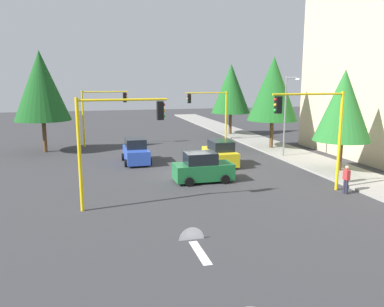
# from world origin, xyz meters

# --- Properties ---
(ground_plane) EXTENTS (120.00, 120.00, 0.00)m
(ground_plane) POSITION_xyz_m (0.00, 0.00, 0.00)
(ground_plane) COLOR #353538
(sidewalk_kerb) EXTENTS (80.00, 4.00, 0.15)m
(sidewalk_kerb) POSITION_xyz_m (-5.00, 10.50, 0.07)
(sidewalk_kerb) COLOR gray
(sidewalk_kerb) RESTS_ON ground
(lane_arrow_near) EXTENTS (2.40, 1.10, 1.10)m
(lane_arrow_near) POSITION_xyz_m (11.51, -3.00, 0.01)
(lane_arrow_near) COLOR silver
(lane_arrow_near) RESTS_ON ground
(traffic_signal_near_left) EXTENTS (0.36, 4.59, 5.99)m
(traffic_signal_near_left) POSITION_xyz_m (6.00, 5.74, 4.22)
(traffic_signal_near_left) COLOR yellow
(traffic_signal_near_left) RESTS_ON ground
(traffic_signal_far_right) EXTENTS (0.36, 4.59, 5.57)m
(traffic_signal_far_right) POSITION_xyz_m (-14.00, -5.68, 3.95)
(traffic_signal_far_right) COLOR yellow
(traffic_signal_far_right) RESTS_ON ground
(traffic_signal_near_right) EXTENTS (0.36, 4.59, 5.81)m
(traffic_signal_near_right) POSITION_xyz_m (6.00, -5.72, 4.10)
(traffic_signal_near_right) COLOR yellow
(traffic_signal_near_right) RESTS_ON ground
(traffic_signal_far_left) EXTENTS (0.36, 4.59, 5.38)m
(traffic_signal_far_left) POSITION_xyz_m (-14.00, 5.65, 3.82)
(traffic_signal_far_left) COLOR yellow
(traffic_signal_far_left) RESTS_ON ground
(street_lamp_curbside) EXTENTS (2.15, 0.28, 7.00)m
(street_lamp_curbside) POSITION_xyz_m (-3.61, 9.20, 4.35)
(street_lamp_curbside) COLOR slate
(street_lamp_curbside) RESTS_ON ground
(tree_roadside_mid) EXTENTS (4.78, 4.78, 8.77)m
(tree_roadside_mid) POSITION_xyz_m (-8.00, 10.00, 5.77)
(tree_roadside_mid) COLOR brown
(tree_roadside_mid) RESTS_ON ground
(tree_roadside_near) EXTENTS (4.04, 4.04, 7.37)m
(tree_roadside_near) POSITION_xyz_m (2.00, 10.50, 4.83)
(tree_roadside_near) COLOR brown
(tree_roadside_near) RESTS_ON ground
(tree_opposite_side) EXTENTS (5.03, 5.03, 9.23)m
(tree_opposite_side) POSITION_xyz_m (-12.00, -11.00, 6.08)
(tree_opposite_side) COLOR brown
(tree_opposite_side) RESTS_ON ground
(tree_roadside_far) EXTENTS (4.61, 4.61, 8.44)m
(tree_roadside_far) POSITION_xyz_m (-18.00, 9.50, 5.55)
(tree_roadside_far) COLOR brown
(tree_roadside_far) RESTS_ON ground
(car_blue) EXTENTS (4.03, 2.08, 1.98)m
(car_blue) POSITION_xyz_m (-5.03, -3.42, 0.90)
(car_blue) COLOR blue
(car_blue) RESTS_ON ground
(car_green) EXTENTS (2.12, 3.86, 1.98)m
(car_green) POSITION_xyz_m (2.00, 0.13, 0.90)
(car_green) COLOR #1E7238
(car_green) RESTS_ON ground
(car_yellow) EXTENTS (4.03, 2.12, 1.98)m
(car_yellow) POSITION_xyz_m (-2.44, 2.88, 0.90)
(car_yellow) COLOR yellow
(car_yellow) RESTS_ON ground
(pedestrian_crossing) EXTENTS (0.40, 0.24, 1.70)m
(pedestrian_crossing) POSITION_xyz_m (6.82, 7.55, 0.91)
(pedestrian_crossing) COLOR #262638
(pedestrian_crossing) RESTS_ON ground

